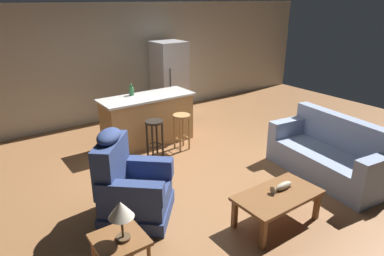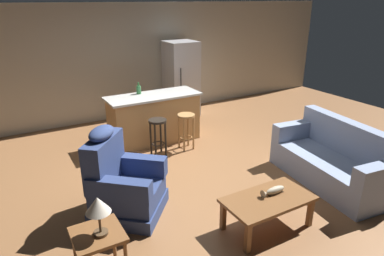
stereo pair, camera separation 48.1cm
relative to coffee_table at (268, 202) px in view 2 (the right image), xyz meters
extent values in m
plane|color=brown|center=(-0.07, 1.87, -0.36)|extent=(12.00, 12.00, 0.00)
cube|color=#A89E89|center=(-0.07, 5.00, 0.94)|extent=(12.00, 0.05, 2.60)
cube|color=brown|center=(0.00, 0.00, 0.04)|extent=(1.10, 0.60, 0.04)
cube|color=brown|center=(-0.49, -0.24, -0.17)|extent=(0.06, 0.06, 0.38)
cube|color=brown|center=(0.49, -0.24, -0.17)|extent=(0.06, 0.06, 0.38)
cube|color=brown|center=(-0.49, 0.24, -0.17)|extent=(0.06, 0.06, 0.38)
cube|color=brown|center=(0.49, 0.24, -0.17)|extent=(0.06, 0.06, 0.38)
cube|color=#4C3823|center=(0.15, 0.04, 0.06)|extent=(0.22, 0.07, 0.01)
ellipsoid|color=tan|center=(0.15, 0.04, 0.10)|extent=(0.28, 0.09, 0.09)
cone|color=tan|center=(-0.02, 0.04, 0.10)|extent=(0.06, 0.10, 0.10)
cube|color=#8493B2|center=(1.59, 0.38, -0.26)|extent=(1.07, 1.99, 0.20)
cube|color=#8493B2|center=(1.59, 0.38, -0.05)|extent=(1.07, 1.99, 0.22)
cube|color=#8493B2|center=(1.91, 0.34, 0.32)|extent=(0.43, 1.91, 0.52)
cube|color=#8493B2|center=(1.49, -0.46, 0.20)|extent=(0.86, 0.30, 0.28)
cube|color=#8493B2|center=(1.70, 1.23, 0.20)|extent=(0.86, 0.30, 0.28)
cube|color=navy|center=(-1.36, 1.14, -0.27)|extent=(1.19, 1.19, 0.18)
cube|color=navy|center=(-1.36, 1.14, -0.06)|extent=(1.10, 1.09, 0.24)
cube|color=navy|center=(-1.59, 1.34, 0.38)|extent=(0.68, 0.73, 0.64)
ellipsoid|color=navy|center=(-1.59, 1.34, 0.76)|extent=(0.50, 0.52, 0.16)
cube|color=navy|center=(-1.13, 1.38, 0.19)|extent=(0.72, 0.66, 0.26)
cube|color=navy|center=(-1.57, 0.88, 0.19)|extent=(0.72, 0.66, 0.26)
cube|color=brown|center=(-2.01, 0.19, 0.18)|extent=(0.48, 0.48, 0.04)
cylinder|color=brown|center=(-2.21, 0.39, -0.10)|extent=(0.04, 0.04, 0.52)
cylinder|color=brown|center=(-1.81, 0.39, -0.10)|extent=(0.04, 0.04, 0.52)
cylinder|color=#4C3823|center=(-1.99, 0.16, 0.21)|extent=(0.14, 0.14, 0.03)
cylinder|color=#4C3823|center=(-1.99, 0.16, 0.34)|extent=(0.02, 0.02, 0.22)
cone|color=beige|center=(-1.99, 0.16, 0.53)|extent=(0.24, 0.24, 0.16)
cube|color=#AD7F4C|center=(-0.07, 3.22, 0.09)|extent=(1.71, 0.63, 0.91)
cube|color=silver|center=(-0.07, 3.22, 0.57)|extent=(1.80, 0.70, 0.04)
cylinder|color=black|center=(-0.28, 2.59, 0.30)|extent=(0.32, 0.32, 0.04)
torus|color=black|center=(-0.28, 2.59, -0.14)|extent=(0.23, 0.23, 0.02)
cylinder|color=black|center=(-0.38, 2.49, -0.04)|extent=(0.04, 0.04, 0.64)
cylinder|color=black|center=(-0.18, 2.49, -0.04)|extent=(0.04, 0.04, 0.64)
cylinder|color=black|center=(-0.38, 2.69, -0.04)|extent=(0.04, 0.04, 0.64)
cylinder|color=black|center=(-0.18, 2.69, -0.04)|extent=(0.04, 0.04, 0.64)
cylinder|color=#A87A47|center=(0.30, 2.59, 0.30)|extent=(0.32, 0.32, 0.04)
torus|color=#A87A47|center=(0.30, 2.59, -0.14)|extent=(0.23, 0.23, 0.02)
cylinder|color=#A87A47|center=(0.20, 2.49, -0.04)|extent=(0.04, 0.04, 0.64)
cylinder|color=#A87A47|center=(0.40, 2.49, -0.04)|extent=(0.04, 0.04, 0.64)
cylinder|color=#A87A47|center=(0.20, 2.69, -0.04)|extent=(0.04, 0.04, 0.64)
cylinder|color=#A87A47|center=(0.40, 2.69, -0.04)|extent=(0.04, 0.04, 0.64)
cube|color=#B7B7BC|center=(1.18, 4.42, 0.52)|extent=(0.70, 0.66, 1.76)
cylinder|color=#333338|center=(0.99, 4.07, 0.60)|extent=(0.02, 0.02, 0.50)
cylinder|color=#2D6B38|center=(-0.27, 3.44, 0.66)|extent=(0.09, 0.09, 0.16)
cylinder|color=#2D6B38|center=(-0.27, 3.44, 0.77)|extent=(0.03, 0.03, 0.07)
camera|label=1|loc=(-2.98, -2.36, 2.32)|focal=32.00mm
camera|label=2|loc=(-2.58, -2.62, 2.32)|focal=32.00mm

